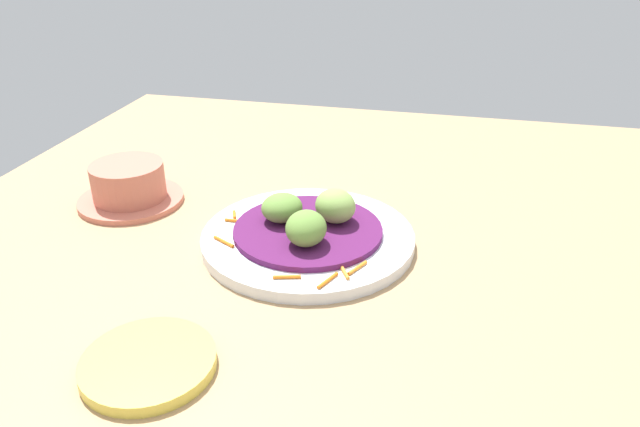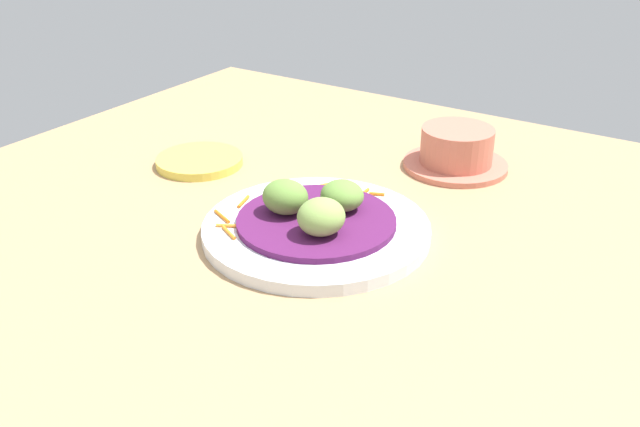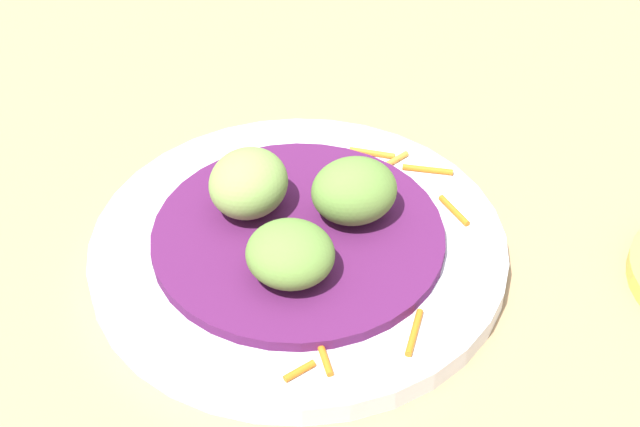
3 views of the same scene
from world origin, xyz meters
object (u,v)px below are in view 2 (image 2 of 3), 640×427
at_px(main_plate, 316,229).
at_px(side_plate_small, 200,161).
at_px(guac_scoop_center, 285,197).
at_px(guac_scoop_right, 321,217).
at_px(guac_scoop_left, 342,195).
at_px(terracotta_bowl, 456,150).

height_order(main_plate, side_plate_small, main_plate).
relative_size(main_plate, guac_scoop_center, 4.83).
relative_size(guac_scoop_center, guac_scoop_right, 1.02).
height_order(guac_scoop_left, guac_scoop_center, guac_scoop_center).
xyz_separation_m(guac_scoop_right, terracotta_bowl, (0.30, -0.03, -0.02)).
distance_m(guac_scoop_center, terracotta_bowl, 0.29).
bearing_deg(guac_scoop_center, side_plate_small, 66.88).
height_order(guac_scoop_center, guac_scoop_right, guac_scoop_right).
xyz_separation_m(guac_scoop_left, side_plate_small, (0.05, 0.26, -0.03)).
bearing_deg(guac_scoop_center, guac_scoop_left, -48.67).
bearing_deg(guac_scoop_right, terracotta_bowl, -5.73).
distance_m(guac_scoop_left, side_plate_small, 0.27).
bearing_deg(guac_scoop_right, guac_scoop_center, 71.33).
relative_size(main_plate, guac_scoop_right, 4.94).
height_order(guac_scoop_right, side_plate_small, guac_scoop_right).
bearing_deg(main_plate, terracotta_bowl, -11.53).
distance_m(guac_scoop_right, side_plate_small, 0.30).
relative_size(main_plate, terracotta_bowl, 1.80).
bearing_deg(side_plate_small, main_plate, -108.46).
height_order(main_plate, guac_scoop_center, guac_scoop_center).
bearing_deg(terracotta_bowl, guac_scoop_left, 169.61).
bearing_deg(guac_scoop_center, guac_scoop_right, -108.67).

